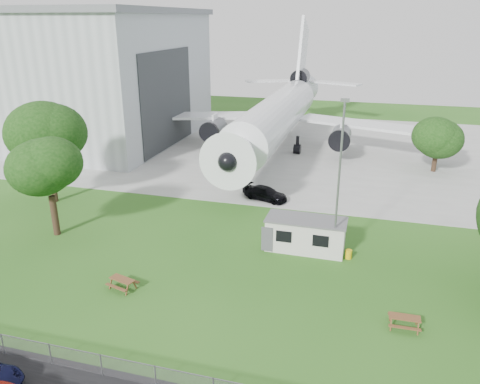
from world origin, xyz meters
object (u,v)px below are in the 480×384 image
(hangar, at_px, (47,73))
(picnic_west, at_px, (123,289))
(airliner, at_px, (279,112))
(picnic_east, at_px, (403,328))
(site_cabin, at_px, (306,234))

(hangar, distance_m, picnic_west, 51.03)
(hangar, height_order, airliner, hangar)
(picnic_west, height_order, picnic_east, same)
(hangar, relative_size, airliner, 0.90)
(picnic_west, bearing_deg, airliner, 100.90)
(airliner, distance_m, picnic_west, 38.20)
(picnic_west, distance_m, picnic_east, 18.07)
(hangar, relative_size, picnic_west, 23.89)
(picnic_west, xyz_separation_m, picnic_east, (18.05, 0.67, 0.00))
(airliner, distance_m, site_cabin, 29.97)
(site_cabin, bearing_deg, airliner, 105.51)
(site_cabin, distance_m, picnic_west, 14.33)
(hangar, distance_m, picnic_east, 63.78)
(site_cabin, bearing_deg, picnic_east, -50.03)
(picnic_west, bearing_deg, hangar, 146.55)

